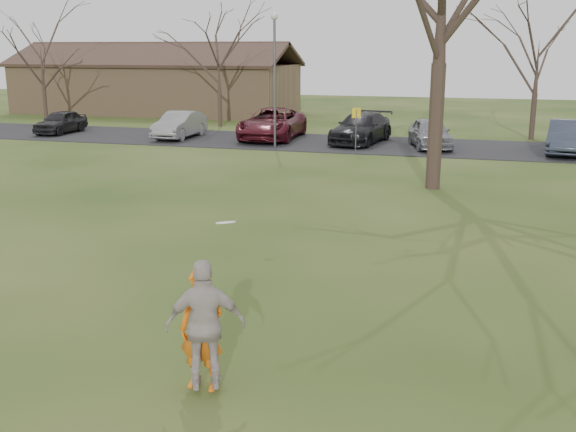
# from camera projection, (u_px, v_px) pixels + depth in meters

# --- Properties ---
(ground) EXTENTS (120.00, 120.00, 0.00)m
(ground) POSITION_uv_depth(u_px,v_px,m) (212.00, 380.00, 9.83)
(ground) COLOR #1E380F
(ground) RESTS_ON ground
(parking_strip) EXTENTS (62.00, 6.50, 0.04)m
(parking_strip) POSITION_uv_depth(u_px,v_px,m) (407.00, 146.00, 33.13)
(parking_strip) COLOR black
(parking_strip) RESTS_ON ground
(player_defender) EXTENTS (0.65, 0.43, 1.76)m
(player_defender) POSITION_uv_depth(u_px,v_px,m) (202.00, 329.00, 9.41)
(player_defender) COLOR orange
(player_defender) RESTS_ON ground
(car_0) EXTENTS (1.62, 3.79, 1.28)m
(car_0) POSITION_uv_depth(u_px,v_px,m) (61.00, 122.00, 37.84)
(car_0) COLOR black
(car_0) RESTS_ON parking_strip
(car_1) EXTENTS (1.51, 4.23, 1.39)m
(car_1) POSITION_uv_depth(u_px,v_px,m) (180.00, 125.00, 35.82)
(car_1) COLOR gray
(car_1) RESTS_ON parking_strip
(car_2) EXTENTS (2.89, 5.87, 1.60)m
(car_2) POSITION_uv_depth(u_px,v_px,m) (272.00, 124.00, 35.38)
(car_2) COLOR #4C111B
(car_2) RESTS_ON parking_strip
(car_3) EXTENTS (2.82, 5.34, 1.48)m
(car_3) POSITION_uv_depth(u_px,v_px,m) (361.00, 128.00, 33.96)
(car_3) COLOR black
(car_3) RESTS_ON parking_strip
(car_4) EXTENTS (2.67, 4.40, 1.40)m
(car_4) POSITION_uv_depth(u_px,v_px,m) (430.00, 133.00, 32.33)
(car_4) COLOR gray
(car_4) RESTS_ON parking_strip
(car_5) EXTENTS (2.12, 4.66, 1.48)m
(car_5) POSITION_uv_depth(u_px,v_px,m) (567.00, 137.00, 30.49)
(car_5) COLOR #303748
(car_5) RESTS_ON parking_strip
(catching_play) EXTENTS (1.18, 0.83, 2.40)m
(catching_play) POSITION_uv_depth(u_px,v_px,m) (206.00, 325.00, 9.21)
(catching_play) COLOR #B2A39F
(catching_play) RESTS_ON ground
(building) EXTENTS (20.60, 8.50, 5.14)m
(building) POSITION_uv_depth(u_px,v_px,m) (157.00, 86.00, 50.18)
(building) COLOR #8C6D4C
(building) RESTS_ON ground
(lamp_post) EXTENTS (0.34, 0.34, 6.27)m
(lamp_post) POSITION_uv_depth(u_px,v_px,m) (275.00, 64.00, 31.47)
(lamp_post) COLOR #47474C
(lamp_post) RESTS_ON ground
(sign_yellow) EXTENTS (0.35, 0.35, 2.08)m
(sign_yellow) POSITION_uv_depth(u_px,v_px,m) (356.00, 122.00, 30.53)
(sign_yellow) COLOR #47474C
(sign_yellow) RESTS_ON ground
(small_tree_row) EXTENTS (55.00, 5.90, 8.50)m
(small_tree_row) POSITION_uv_depth(u_px,v_px,m) (504.00, 63.00, 35.73)
(small_tree_row) COLOR #352821
(small_tree_row) RESTS_ON ground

